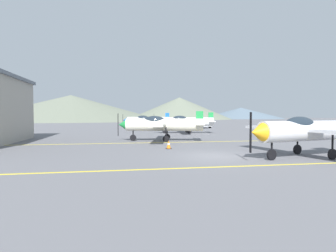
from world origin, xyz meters
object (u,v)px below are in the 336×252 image
airplane_mid (161,124)px  airplane_far (184,121)px  airplane_near (308,130)px  airplane_back (146,120)px  traffic_cone_front (169,145)px  car_sedan (201,123)px

airplane_mid → airplane_far: size_ratio=1.00×
airplane_near → airplane_back: bearing=100.1°
airplane_far → traffic_cone_front: (-5.02, -16.21, -1.24)m
airplane_near → car_sedan: airplane_near is taller
airplane_mid → car_sedan: airplane_mid is taller
car_sedan → airplane_near: bearing=-97.5°
airplane_near → airplane_mid: (-6.55, 11.11, 0.00)m
airplane_near → car_sedan: bearing=82.5°
airplane_mid → airplane_back: (0.79, 21.18, 0.00)m
airplane_near → car_sedan: (4.67, 35.57, -0.68)m
traffic_cone_front → car_sedan: bearing=69.1°
airplane_far → car_sedan: (6.58, 14.17, -0.68)m
airplane_far → airplane_near: bearing=-84.9°
airplane_near → airplane_mid: same height
airplane_back → traffic_cone_front: size_ratio=15.33×
car_sedan → traffic_cone_front: 32.53m
airplane_far → airplane_back: same height
car_sedan → traffic_cone_front: bearing=-110.9°
airplane_mid → traffic_cone_front: (-0.37, -5.92, -1.24)m
airplane_near → airplane_far: bearing=95.1°
airplane_near → airplane_back: (-5.76, 32.29, 0.00)m
airplane_near → car_sedan: size_ratio=1.95×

